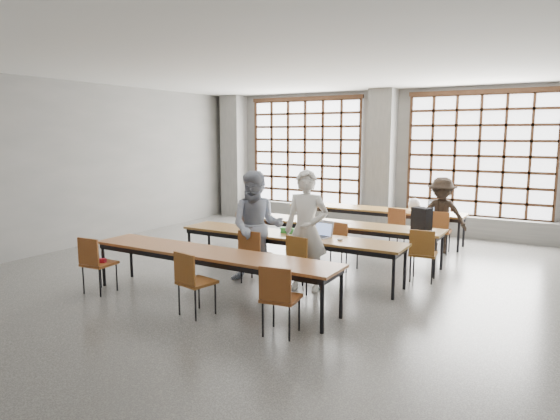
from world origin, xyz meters
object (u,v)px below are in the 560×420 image
(desk_row_c, at_px, (288,238))
(desk_row_d, at_px, (210,256))
(desk_row_b, at_px, (336,226))
(student_female, at_px, (257,227))
(chair_back_right, at_px, (439,228))
(chair_front_right, at_px, (301,258))
(chair_near_mid, at_px, (192,277))
(laptop_front, at_px, (321,233))
(chair_near_left, at_px, (95,259))
(chair_mid_left, at_px, (248,230))
(green_box, at_px, (288,231))
(phone, at_px, (295,236))
(student_back, at_px, (441,215))
(red_pouch, at_px, (99,261))
(desk_row_a, at_px, (374,211))
(plastic_bag, at_px, (414,205))
(chair_back_mid, at_px, (399,224))
(chair_near_right, at_px, (279,293))
(laptop_back, at_px, (435,209))
(backpack, at_px, (422,219))
(chair_mid_right, at_px, (423,250))
(chair_mid_centre, at_px, (342,240))
(chair_back_left, at_px, (307,216))
(mouse, at_px, (340,239))
(chair_front_left, at_px, (253,251))

(desk_row_c, relative_size, desk_row_d, 1.00)
(desk_row_b, bearing_deg, student_female, -105.44)
(chair_back_right, distance_m, chair_front_right, 3.79)
(chair_near_mid, height_order, laptop_front, laptop_front)
(desk_row_d, relative_size, chair_near_left, 4.55)
(chair_mid_left, height_order, green_box, chair_mid_left)
(chair_near_mid, height_order, phone, chair_near_mid)
(chair_back_right, xyz_separation_m, phone, (-1.66, -3.05, 0.20))
(chair_near_mid, distance_m, student_back, 5.73)
(green_box, xyz_separation_m, red_pouch, (-2.01, -2.28, -0.28))
(student_back, distance_m, red_pouch, 6.57)
(desk_row_a, height_order, plastic_bag, plastic_bag)
(desk_row_d, distance_m, chair_back_mid, 4.81)
(desk_row_b, distance_m, chair_near_right, 3.85)
(laptop_back, bearing_deg, backpack, -83.21)
(desk_row_c, xyz_separation_m, backpack, (1.84, 1.51, 0.27))
(backpack, bearing_deg, chair_back_mid, 143.21)
(chair_back_right, relative_size, laptop_front, 2.16)
(desk_row_c, distance_m, laptop_front, 0.58)
(chair_back_right, distance_m, chair_near_left, 6.52)
(chair_mid_right, height_order, backpack, backpack)
(chair_mid_centre, relative_size, chair_near_right, 1.00)
(desk_row_a, bearing_deg, phone, -90.87)
(phone, height_order, plastic_bag, plastic_bag)
(desk_row_d, relative_size, chair_back_left, 4.55)
(chair_near_mid, height_order, student_back, student_back)
(desk_row_c, distance_m, chair_near_right, 2.56)
(phone, height_order, red_pouch, phone)
(desk_row_d, bearing_deg, desk_row_c, 77.68)
(chair_mid_left, height_order, chair_mid_right, same)
(plastic_bag, bearing_deg, red_pouch, -118.73)
(green_box, bearing_deg, desk_row_d, -100.18)
(mouse, bearing_deg, chair_back_right, 73.32)
(desk_row_d, xyz_separation_m, chair_mid_right, (2.41, 2.48, -0.13))
(plastic_bag, height_order, red_pouch, plastic_bag)
(chair_back_left, bearing_deg, green_box, -69.21)
(chair_back_mid, relative_size, student_back, 0.57)
(desk_row_c, xyz_separation_m, chair_back_left, (-1.14, 2.96, -0.13))
(chair_back_mid, xyz_separation_m, phone, (-0.84, -3.05, 0.20))
(chair_near_left, relative_size, plastic_bag, 3.08)
(chair_mid_right, bearing_deg, chair_back_left, 146.33)
(chair_front_left, bearing_deg, desk_row_d, -93.65)
(backpack, xyz_separation_m, plastic_bag, (-0.71, 2.12, -0.06))
(chair_front_right, bearing_deg, chair_mid_right, 44.88)
(student_female, relative_size, mouse, 18.56)
(chair_back_mid, relative_size, red_pouch, 4.40)
(chair_mid_right, bearing_deg, desk_row_b, 160.83)
(desk_row_a, relative_size, chair_mid_centre, 4.55)
(chair_front_left, distance_m, student_female, 0.39)
(student_back, bearing_deg, mouse, -114.16)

